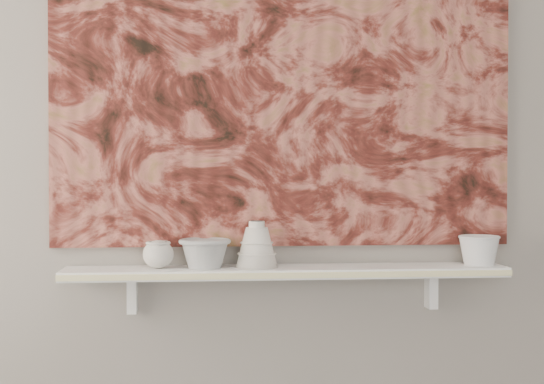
{
  "coord_description": "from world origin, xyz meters",
  "views": [
    {
      "loc": [
        -0.26,
        -0.87,
        1.22
      ],
      "look_at": [
        -0.05,
        1.49,
        1.17
      ],
      "focal_mm": 50.0,
      "sensor_mm": 36.0,
      "label": 1
    }
  ],
  "objects": [
    {
      "name": "painting",
      "position": [
        0.0,
        1.59,
        1.54
      ],
      "size": [
        1.5,
        0.02,
        1.1
      ],
      "primitive_type": "cube",
      "color": "#5C211A",
      "rests_on": "wall_back"
    },
    {
      "name": "bracket_right",
      "position": [
        0.49,
        1.57,
        0.84
      ],
      "size": [
        0.03,
        0.06,
        0.12
      ],
      "primitive_type": "cube",
      "color": "white",
      "rests_on": "wall_back"
    },
    {
      "name": "bowl_white",
      "position": [
        0.63,
        1.51,
        0.98
      ],
      "size": [
        0.15,
        0.15,
        0.1
      ],
      "primitive_type": null,
      "rotation": [
        0.0,
        0.0,
        0.12
      ],
      "color": "silver",
      "rests_on": "shelf"
    },
    {
      "name": "bracket_left",
      "position": [
        -0.49,
        1.57,
        0.84
      ],
      "size": [
        0.03,
        0.06,
        0.12
      ],
      "primitive_type": "cube",
      "color": "white",
      "rests_on": "wall_back"
    },
    {
      "name": "shelf",
      "position": [
        0.0,
        1.51,
        0.92
      ],
      "size": [
        1.4,
        0.18,
        0.03
      ],
      "primitive_type": "cube",
      "color": "white",
      "rests_on": "wall_back"
    },
    {
      "name": "wall_back",
      "position": [
        0.0,
        1.6,
        1.35
      ],
      "size": [
        3.6,
        0.0,
        3.6
      ],
      "primitive_type": "plane",
      "rotation": [
        1.57,
        0.0,
        0.0
      ],
      "color": "gray",
      "rests_on": "floor"
    },
    {
      "name": "bowl_grey",
      "position": [
        -0.26,
        1.51,
        0.98
      ],
      "size": [
        0.19,
        0.19,
        0.09
      ],
      "primitive_type": null,
      "rotation": [
        0.0,
        0.0,
        -0.21
      ],
      "color": "#A2A29F",
      "rests_on": "shelf"
    },
    {
      "name": "cup_cream",
      "position": [
        -0.4,
        1.51,
        0.97
      ],
      "size": [
        0.12,
        0.12,
        0.09
      ],
      "primitive_type": null,
      "rotation": [
        0.0,
        0.0,
        -0.28
      ],
      "color": "beige",
      "rests_on": "shelf"
    },
    {
      "name": "house_motif",
      "position": [
        0.45,
        1.57,
        1.23
      ],
      "size": [
        0.09,
        0.0,
        0.08
      ],
      "primitive_type": "cube",
      "color": "black",
      "rests_on": "painting"
    },
    {
      "name": "shelf_stripe",
      "position": [
        0.0,
        1.41,
        0.92
      ],
      "size": [
        1.4,
        0.01,
        0.02
      ],
      "primitive_type": "cube",
      "color": "beige",
      "rests_on": "shelf"
    },
    {
      "name": "bell_vessel",
      "position": [
        -0.1,
        1.51,
        1.0
      ],
      "size": [
        0.15,
        0.15,
        0.15
      ],
      "primitive_type": null,
      "rotation": [
        0.0,
        0.0,
        0.15
      ],
      "color": "silver",
      "rests_on": "shelf"
    }
  ]
}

